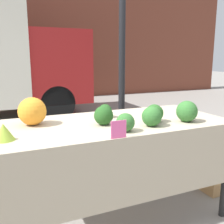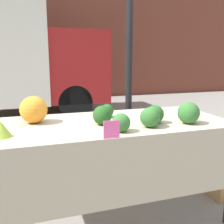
{
  "view_description": "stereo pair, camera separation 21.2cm",
  "coord_description": "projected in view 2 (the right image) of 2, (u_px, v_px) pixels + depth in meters",
  "views": [
    {
      "loc": [
        -0.84,
        -1.9,
        1.37
      ],
      "look_at": [
        0.0,
        0.0,
        0.94
      ],
      "focal_mm": 42.0,
      "sensor_mm": 36.0,
      "label": 1
    },
    {
      "loc": [
        -0.64,
        -1.98,
        1.37
      ],
      "look_at": [
        0.0,
        0.0,
        0.94
      ],
      "focal_mm": 42.0,
      "sensor_mm": 36.0,
      "label": 2
    }
  ],
  "objects": [
    {
      "name": "market_table",
      "position": [
        115.0,
        136.0,
        2.1
      ],
      "size": [
        1.91,
        0.88,
        0.86
      ],
      "color": "tan",
      "rests_on": "ground_plane"
    },
    {
      "name": "broccoli_head_3",
      "position": [
        155.0,
        114.0,
        2.08
      ],
      "size": [
        0.14,
        0.14,
        0.14
      ],
      "color": "#285B23",
      "rests_on": "market_table"
    },
    {
      "name": "broccoli_head_1",
      "position": [
        102.0,
        115.0,
        2.03
      ],
      "size": [
        0.15,
        0.15,
        0.15
      ],
      "color": "#23511E",
      "rests_on": "market_table"
    },
    {
      "name": "broccoli_head_2",
      "position": [
        121.0,
        123.0,
        1.83
      ],
      "size": [
        0.13,
        0.13,
        0.13
      ],
      "color": "#336B2D",
      "rests_on": "market_table"
    },
    {
      "name": "broccoli_head_4",
      "position": [
        107.0,
        111.0,
        2.28
      ],
      "size": [
        0.12,
        0.12,
        0.12
      ],
      "color": "#23511E",
      "rests_on": "market_table"
    },
    {
      "name": "broccoli_head_0",
      "position": [
        189.0,
        113.0,
        2.06
      ],
      "size": [
        0.17,
        0.17,
        0.17
      ],
      "color": "#336B2D",
      "rests_on": "market_table"
    },
    {
      "name": "price_sign",
      "position": [
        112.0,
        129.0,
        1.68
      ],
      "size": [
        0.11,
        0.01,
        0.12
      ],
      "color": "#F45B9E",
      "rests_on": "market_table"
    },
    {
      "name": "ground_plane",
      "position": [
        112.0,
        216.0,
        2.31
      ],
      "size": [
        40.0,
        40.0,
        0.0
      ],
      "primitive_type": "plane",
      "color": "gray"
    },
    {
      "name": "orange_cauliflower",
      "position": [
        34.0,
        110.0,
        2.07
      ],
      "size": [
        0.22,
        0.22,
        0.22
      ],
      "color": "orange",
      "rests_on": "market_table"
    },
    {
      "name": "broccoli_head_5",
      "position": [
        150.0,
        117.0,
        1.95
      ],
      "size": [
        0.15,
        0.15,
        0.15
      ],
      "color": "#336B2D",
      "rests_on": "market_table"
    },
    {
      "name": "tent_pole",
      "position": [
        129.0,
        58.0,
        2.75
      ],
      "size": [
        0.07,
        0.07,
        2.74
      ],
      "color": "black",
      "rests_on": "ground_plane"
    },
    {
      "name": "romanesco_head",
      "position": [
        1.0,
        129.0,
        1.71
      ],
      "size": [
        0.14,
        0.14,
        0.11
      ],
      "color": "#93B238",
      "rests_on": "market_table"
    }
  ]
}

